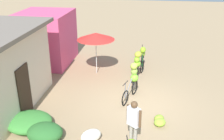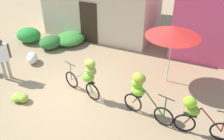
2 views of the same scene
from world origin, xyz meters
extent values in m
plane|color=#9C805E|center=(0.00, 0.00, 0.00)|extent=(60.00, 60.00, 0.00)
cube|color=#332319|center=(-1.50, 4.15, 1.00)|extent=(0.90, 0.06, 2.00)
cube|color=#D74A79|center=(4.02, 5.47, 1.45)|extent=(3.20, 2.80, 2.89)
ellipsoid|color=#2C662C|center=(-2.89, 2.87, 0.29)|extent=(0.99, 1.19, 0.57)
ellipsoid|color=#3A8235|center=(-2.33, 3.67, 0.25)|extent=(1.41, 1.61, 0.51)
cylinder|color=beige|center=(2.82, 2.31, 1.05)|extent=(0.04, 0.04, 2.11)
cone|color=red|center=(2.82, 2.31, 2.01)|extent=(1.89, 1.89, 0.35)
torus|color=black|center=(-0.22, 0.49, 0.32)|extent=(0.63, 0.24, 0.64)
torus|color=black|center=(0.80, 0.17, 0.32)|extent=(0.63, 0.24, 0.64)
cylinder|color=slate|center=(0.62, 0.23, 0.61)|extent=(0.40, 0.15, 0.60)
cylinder|color=slate|center=(0.11, 0.39, 0.61)|extent=(0.70, 0.25, 0.61)
cylinder|color=black|center=(-0.22, 0.49, 0.99)|extent=(0.49, 0.18, 0.03)
cylinder|color=slate|center=(-0.22, 0.49, 0.65)|extent=(0.04, 0.04, 0.67)
cube|color=black|center=(0.70, 0.20, 0.67)|extent=(0.39, 0.24, 0.02)
ellipsoid|color=#74BE30|center=(0.66, 0.19, 0.85)|extent=(0.47, 0.40, 0.33)
ellipsoid|color=#83A441|center=(0.76, 0.21, 1.11)|extent=(0.37, 0.30, 0.33)
ellipsoid|color=#91A739|center=(0.73, 0.23, 1.35)|extent=(0.45, 0.39, 0.29)
torus|color=black|center=(3.26, -0.05, 0.32)|extent=(0.64, 0.19, 0.64)
torus|color=black|center=(2.22, 0.18, 0.32)|extent=(0.64, 0.19, 0.64)
cylinder|color=#19592D|center=(2.41, 0.14, 0.64)|extent=(0.40, 0.12, 0.67)
cylinder|color=#19592D|center=(2.92, 0.03, 0.64)|extent=(0.70, 0.19, 0.67)
cylinder|color=black|center=(3.26, -0.05, 1.01)|extent=(0.49, 0.14, 0.03)
cylinder|color=#19592D|center=(3.26, -0.05, 0.67)|extent=(0.04, 0.04, 0.69)
cube|color=black|center=(2.33, 0.16, 0.67)|extent=(0.38, 0.22, 0.02)
ellipsoid|color=#83BD2A|center=(2.37, 0.18, 0.83)|extent=(0.54, 0.49, 0.30)
ellipsoid|color=#80C428|center=(2.32, 0.19, 1.07)|extent=(0.37, 0.30, 0.29)
ellipsoid|color=#9BA32E|center=(2.39, 0.14, 1.31)|extent=(0.51, 0.47, 0.31)
torus|color=black|center=(4.83, 0.03, 0.31)|extent=(0.61, 0.10, 0.61)
torus|color=black|center=(3.86, -0.05, 0.31)|extent=(0.61, 0.10, 0.61)
cylinder|color=maroon|center=(4.03, -0.04, 0.63)|extent=(0.37, 0.07, 0.66)
cylinder|color=maroon|center=(4.51, 0.00, 0.63)|extent=(0.66, 0.09, 0.67)
cylinder|color=black|center=(4.83, 0.03, 0.97)|extent=(0.50, 0.07, 0.03)
cylinder|color=maroon|center=(4.83, 0.03, 0.64)|extent=(0.04, 0.04, 0.67)
cube|color=black|center=(3.96, -0.04, 0.64)|extent=(0.37, 0.17, 0.02)
ellipsoid|color=olive|center=(4.01, -0.02, 0.80)|extent=(0.41, 0.35, 0.29)
ellipsoid|color=#8BC525|center=(3.88, -0.04, 1.05)|extent=(0.41, 0.35, 0.33)
ellipsoid|color=#93C336|center=(-1.48, -0.91, 0.13)|extent=(0.60, 0.59, 0.25)
ellipsoid|color=#87A231|center=(-1.25, -0.88, 0.14)|extent=(0.49, 0.50, 0.28)
ellipsoid|color=silver|center=(-2.74, 1.35, 0.22)|extent=(0.77, 0.82, 0.44)
cylinder|color=gray|center=(-2.71, 0.05, 0.40)|extent=(0.11, 0.11, 0.80)
cylinder|color=gray|center=(-2.82, -0.10, 0.40)|extent=(0.11, 0.11, 0.80)
cube|color=silver|center=(-2.76, -0.02, 1.11)|extent=(0.40, 0.44, 0.63)
cylinder|color=brown|center=(-2.61, 0.17, 1.14)|extent=(0.08, 0.08, 0.57)
cylinder|color=brown|center=(-2.91, -0.22, 1.14)|extent=(0.08, 0.08, 0.57)
sphere|color=brown|center=(-2.76, -0.02, 1.53)|extent=(0.22, 0.22, 0.22)
camera|label=1|loc=(-9.61, -0.38, 5.55)|focal=42.03mm
camera|label=2|loc=(4.03, -5.44, 5.13)|focal=38.56mm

